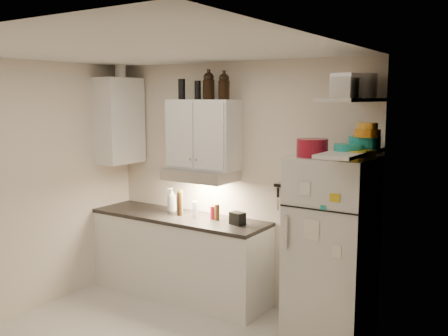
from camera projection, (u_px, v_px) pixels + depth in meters
The scene contains 35 objects.
ceiling at pixel (137, 49), 4.03m from camera, with size 3.20×3.00×0.02m, color white.
back_wall at pixel (235, 182), 5.46m from camera, with size 3.20×0.02×2.60m, color beige.
left_wall at pixel (23, 189), 5.08m from camera, with size 0.02×3.00×2.60m, color beige.
right_wall at pixel (320, 236), 3.34m from camera, with size 0.02×3.00×2.60m, color beige.
base_cabinet at pixel (179, 257), 5.62m from camera, with size 2.10×0.60×0.88m, color white.
countertop at pixel (179, 217), 5.56m from camera, with size 2.10×0.62×0.04m, color black.
upper_cabinet at pixel (204, 134), 5.40m from camera, with size 0.80×0.33×0.75m, color white.
side_cabinet at pixel (119, 121), 5.89m from camera, with size 0.33×0.55×1.00m, color white.
range_hood at pixel (200, 175), 5.41m from camera, with size 0.76×0.46×0.12m, color silver.
fridge at pixel (331, 249), 4.55m from camera, with size 0.70×0.68×1.70m, color silver.
shelf_hi at pixel (353, 100), 4.15m from camera, with size 0.30×0.95×0.03m, color white.
shelf_lo at pixel (351, 153), 4.21m from camera, with size 0.30×0.95×0.03m, color white.
knife_strip at pixel (293, 187), 5.06m from camera, with size 0.42×0.02×0.03m, color black.
dutch_oven at pixel (312, 148), 4.40m from camera, with size 0.28×0.28×0.16m, color maroon.
book_stack at pixel (357, 155), 4.18m from camera, with size 0.20×0.25×0.09m, color gold.
spice_jar at pixel (338, 153), 4.32m from camera, with size 0.06×0.06×0.09m, color silver.
stock_pot at pixel (360, 86), 4.35m from camera, with size 0.30×0.30×0.21m, color silver.
tin_a at pixel (347, 86), 4.10m from camera, with size 0.20×0.18×0.20m, color #AAAAAD.
tin_b at pixel (345, 87), 3.81m from camera, with size 0.16×0.16×0.16m, color #AAAAAD.
bowl_teal at pixel (364, 143), 4.35m from camera, with size 0.28×0.28×0.11m, color teal.
bowl_orange at pixel (367, 133), 4.25m from camera, with size 0.22×0.22×0.07m, color orange.
bowl_yellow at pixel (367, 126), 4.25m from camera, with size 0.17×0.17×0.06m, color gold.
plates at pixel (348, 147), 4.19m from camera, with size 0.23×0.23×0.06m, color teal.
growler_a at pixel (209, 86), 5.26m from camera, with size 0.12×0.12×0.29m, color black, non-canonical shape.
growler_b at pixel (224, 86), 5.14m from camera, with size 0.12×0.12×0.28m, color black, non-canonical shape.
thermos_a at pixel (198, 90), 5.35m from camera, with size 0.07×0.07×0.20m, color black.
thermos_b at pixel (182, 89), 5.40m from camera, with size 0.08×0.08×0.22m, color black.
side_jar at pixel (120, 70), 5.80m from camera, with size 0.13×0.13×0.17m, color silver.
soap_bottle at pixel (172, 199), 5.69m from camera, with size 0.12×0.12×0.32m, color white.
pepper_mill at pixel (217, 212), 5.33m from camera, with size 0.05×0.05×0.17m, color brown.
oil_bottle at pixel (180, 202), 5.56m from camera, with size 0.05×0.05×0.28m, color #575A16.
vinegar_bottle at pixel (179, 204), 5.53m from camera, with size 0.05×0.05×0.26m, color black.
clear_bottle at pixel (195, 209), 5.44m from camera, with size 0.06×0.06×0.18m, color silver.
red_jar at pixel (213, 213), 5.37m from camera, with size 0.07×0.07×0.14m, color maroon.
caddy at pixel (237, 218), 5.14m from camera, with size 0.15×0.11×0.13m, color black.
Camera 1 is at (2.85, -3.06, 2.22)m, focal length 40.00 mm.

